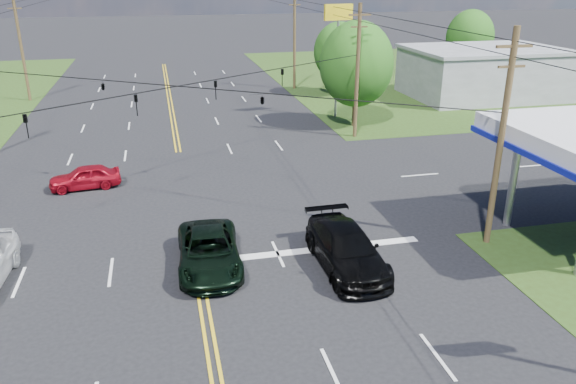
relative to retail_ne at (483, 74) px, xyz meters
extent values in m
plane|color=black|center=(-30.00, -20.00, -2.20)|extent=(280.00, 280.00, 0.00)
cube|color=#273A12|center=(5.00, 12.00, -2.20)|extent=(46.00, 48.00, 0.03)
cube|color=silver|center=(-25.00, -28.00, -2.20)|extent=(10.00, 0.50, 0.02)
cube|color=slate|center=(0.00, 0.00, 0.00)|extent=(14.00, 10.00, 4.40)
cylinder|color=#A5A5AA|center=(-15.00, -27.50, 0.12)|extent=(0.36, 0.36, 4.65)
cylinder|color=#49351E|center=(-17.00, -29.00, 2.55)|extent=(0.28, 0.28, 9.50)
cube|color=#49351E|center=(-17.00, -29.00, 6.50)|extent=(1.60, 0.12, 0.12)
cube|color=#49351E|center=(-17.00, -29.00, 5.70)|extent=(1.20, 0.10, 0.10)
cylinder|color=#49351E|center=(-17.00, -11.00, 2.55)|extent=(0.28, 0.28, 9.50)
cube|color=#49351E|center=(-17.00, -11.00, 6.50)|extent=(1.60, 0.12, 0.12)
cube|color=#49351E|center=(-17.00, -11.00, 5.70)|extent=(1.20, 0.10, 0.10)
cylinder|color=#49351E|center=(-43.00, 8.00, 2.80)|extent=(0.28, 0.28, 10.00)
cube|color=#49351E|center=(-43.00, 8.00, 6.20)|extent=(1.20, 0.10, 0.10)
cylinder|color=#49351E|center=(-17.00, 8.00, 2.80)|extent=(0.28, 0.28, 10.00)
cube|color=#49351E|center=(-17.00, 8.00, 6.20)|extent=(1.20, 0.10, 0.10)
imported|color=black|center=(-36.50, -24.50, 3.22)|extent=(0.17, 0.21, 1.05)
imported|color=black|center=(-32.08, -21.44, 3.22)|extent=(0.17, 0.21, 1.05)
imported|color=black|center=(-27.92, -18.56, 3.22)|extent=(0.17, 0.21, 1.05)
imported|color=black|center=(-23.50, -15.50, 3.22)|extent=(0.17, 0.21, 1.05)
imported|color=black|center=(-33.90, -17.30, 3.50)|extent=(1.24, 0.26, 0.50)
imported|color=black|center=(-26.10, -22.70, 3.50)|extent=(1.24, 0.26, 0.50)
cylinder|color=black|center=(-17.00, -22.00, 6.70)|extent=(0.04, 100.00, 0.04)
cylinder|color=black|center=(-17.00, -22.00, 6.10)|extent=(0.04, 100.00, 0.04)
cylinder|color=#49351E|center=(-16.00, -8.00, -0.55)|extent=(0.36, 0.36, 3.30)
ellipsoid|color=#1F5216|center=(-16.00, -8.00, 2.67)|extent=(5.70, 5.70, 6.60)
cylinder|color=#49351E|center=(-13.50, 4.00, -0.77)|extent=(0.36, 0.36, 2.86)
ellipsoid|color=#1F5216|center=(-13.50, 4.00, 2.03)|extent=(4.94, 4.94, 5.72)
cylinder|color=#49351E|center=(4.00, 10.00, -0.66)|extent=(0.36, 0.36, 3.08)
ellipsoid|color=#1F5216|center=(4.00, 10.00, 2.35)|extent=(5.32, 5.32, 6.16)
imported|color=black|center=(-29.50, -28.50, -1.45)|extent=(2.74, 5.52, 1.51)
imported|color=black|center=(-23.98, -29.72, -1.36)|extent=(2.46, 5.83, 1.68)
imported|color=maroon|center=(-35.44, -17.66, -1.54)|extent=(4.03, 1.99, 1.32)
imported|color=silver|center=(-4.56, -15.16, -1.51)|extent=(4.90, 2.40, 1.37)
cylinder|color=#A5A5AA|center=(-16.50, -4.67, 2.34)|extent=(0.20, 0.20, 9.08)
cube|color=gold|center=(-16.50, -4.67, 6.28)|extent=(2.50, 0.74, 1.25)
camera|label=1|loc=(-30.98, -49.28, 9.26)|focal=35.00mm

